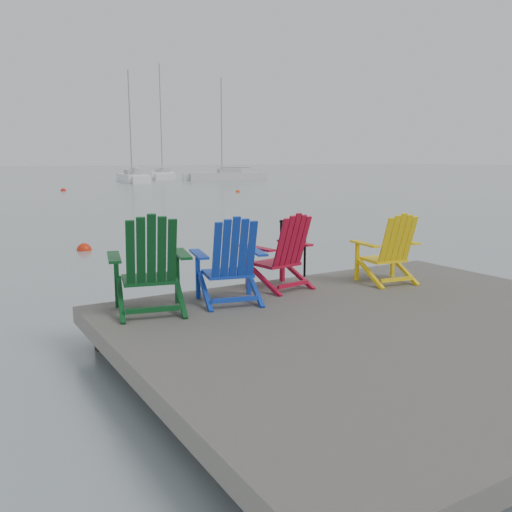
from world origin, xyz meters
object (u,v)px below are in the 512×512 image
chair_blue (230,260)px  chair_yellow (389,248)px  buoy_a (84,250)px  buoy_d (63,191)px  sailboat_far (226,177)px  buoy_c (238,192)px  handrail (293,243)px  chair_red (282,251)px  sailboat_mid (163,176)px  chair_green (150,264)px  sailboat_near (133,178)px

chair_blue → chair_yellow: 2.51m
buoy_a → buoy_d: buoy_d is taller
sailboat_far → buoy_c: sailboat_far is taller
handrail → chair_blue: chair_blue is taller
chair_red → sailboat_mid: bearing=61.5°
handrail → chair_green: chair_green is taller
sailboat_far → buoy_c: (-9.80, -20.38, -0.36)m
chair_green → sailboat_far: 54.61m
chair_red → sailboat_far: sailboat_far is taller
chair_red → chair_yellow: bearing=-27.1°
handrail → sailboat_mid: size_ratio=0.07×
chair_yellow → sailboat_near: bearing=84.8°
buoy_d → handrail: bearing=-96.2°
buoy_a → buoy_d: size_ratio=0.93×
chair_yellow → chair_red: bearing=170.6°
buoy_a → sailboat_mid: bearing=66.5°
chair_yellow → sailboat_far: sailboat_far is taller
chair_yellow → sailboat_far: bearing=73.6°
chair_blue → sailboat_mid: size_ratio=0.08×
chair_yellow → sailboat_mid: sailboat_mid is taller
chair_red → buoy_d: (4.26, 35.13, -1.03)m
handrail → sailboat_mid: bearing=70.6°
chair_green → buoy_a: (1.13, 8.00, -1.09)m
chair_yellow → buoy_a: bearing=115.0°
chair_blue → sailboat_far: 54.20m
chair_yellow → sailboat_mid: bearing=80.8°
chair_green → sailboat_mid: 59.92m
buoy_d → chair_blue: bearing=-98.4°
handrail → buoy_a: handrail is taller
chair_blue → chair_red: 1.03m
chair_red → chair_yellow: (1.52, -0.51, -0.01)m
buoy_c → sailboat_near: bearing=92.3°
chair_blue → buoy_c: 31.62m
sailboat_near → sailboat_mid: (6.25, 7.86, -0.00)m
chair_yellow → chair_green: bearing=-175.5°
handrail → chair_red: 0.72m
sailboat_near → buoy_d: bearing=-118.0°
sailboat_near → buoy_c: sailboat_near is taller
handrail → sailboat_near: size_ratio=0.08×
handrail → buoy_d: handrail is taller
handrail → sailboat_near: sailboat_near is taller
chair_yellow → buoy_c: size_ratio=3.10×
sailboat_near → buoy_a: size_ratio=30.56×
buoy_c → sailboat_mid: bearing=79.1°
sailboat_mid → chair_blue: bearing=-91.0°
chair_blue → buoy_c: size_ratio=3.31×
chair_green → buoy_d: size_ratio=2.92×
sailboat_near → buoy_d: (-9.38, -12.55, -0.36)m
chair_red → buoy_a: 7.88m
chair_blue → chair_red: size_ratio=1.04×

